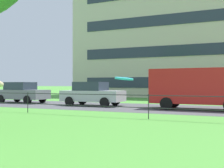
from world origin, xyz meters
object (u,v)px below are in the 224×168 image
at_px(car_grey_far_right, 22,92).
at_px(apartment_building_background, 190,30).
at_px(car_silver_far_left, 92,94).
at_px(frisbee, 124,79).
at_px(panel_van_right, 198,86).

distance_m(car_grey_far_right, apartment_building_background, 22.20).
bearing_deg(car_silver_far_left, car_grey_far_right, 177.22).
xyz_separation_m(frisbee, car_silver_far_left, (-7.07, 12.33, -0.71)).
bearing_deg(car_silver_far_left, frisbee, -60.16).
relative_size(car_silver_far_left, panel_van_right, 0.80).
bearing_deg(car_grey_far_right, apartment_building_background, 63.20).
xyz_separation_m(panel_van_right, apartment_building_background, (-3.22, 19.11, 6.72)).
relative_size(car_silver_far_left, apartment_building_background, 0.16).
relative_size(frisbee, car_grey_far_right, 0.09).
distance_m(car_grey_far_right, car_silver_far_left, 6.10).
relative_size(frisbee, car_silver_far_left, 0.09).
bearing_deg(panel_van_right, apartment_building_background, 99.57).
xyz_separation_m(frisbee, panel_van_right, (-0.47, 12.25, -0.21)).
bearing_deg(apartment_building_background, car_grey_far_right, -116.80).
bearing_deg(car_silver_far_left, apartment_building_background, 79.95).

